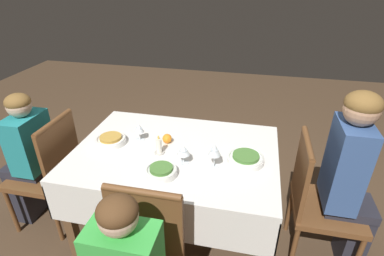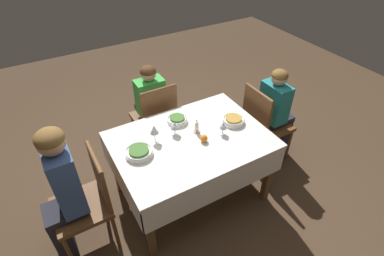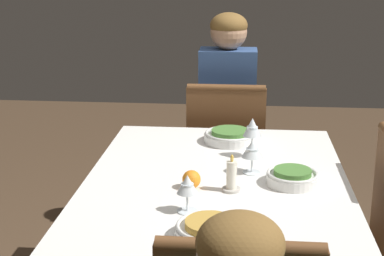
% 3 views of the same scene
% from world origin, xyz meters
% --- Properties ---
extents(dining_table, '(1.34, 0.96, 0.73)m').
position_xyz_m(dining_table, '(0.00, 0.00, 0.64)').
color(dining_table, white).
rests_on(dining_table, ground_plane).
extents(chair_east, '(0.43, 0.43, 0.91)m').
position_xyz_m(chair_east, '(0.94, -0.01, 0.50)').
color(chair_east, brown).
rests_on(chair_east, ground_plane).
extents(person_adult_denim, '(0.34, 0.30, 1.24)m').
position_xyz_m(person_adult_denim, '(1.09, -0.01, 0.70)').
color(person_adult_denim, '#282833').
rests_on(person_adult_denim, ground_plane).
extents(bowl_east, '(0.23, 0.23, 0.06)m').
position_xyz_m(bowl_east, '(0.46, -0.04, 0.76)').
color(bowl_east, white).
rests_on(bowl_east, dining_table).
extents(wine_glass_east, '(0.08, 0.08, 0.16)m').
position_xyz_m(wine_glass_east, '(0.28, -0.13, 0.85)').
color(wine_glass_east, white).
rests_on(wine_glass_east, dining_table).
extents(bowl_west, '(0.21, 0.21, 0.06)m').
position_xyz_m(bowl_west, '(-0.46, -0.01, 0.76)').
color(bowl_west, white).
rests_on(bowl_west, dining_table).
extents(wine_glass_west, '(0.07, 0.07, 0.13)m').
position_xyz_m(wine_glass_west, '(-0.28, 0.08, 0.82)').
color(wine_glass_west, white).
rests_on(wine_glass_west, dining_table).
extents(bowl_south, '(0.19, 0.19, 0.06)m').
position_xyz_m(bowl_south, '(-0.01, -0.27, 0.76)').
color(bowl_south, white).
rests_on(bowl_south, dining_table).
extents(wine_glass_south, '(0.08, 0.08, 0.13)m').
position_xyz_m(wine_glass_south, '(0.09, -0.13, 0.82)').
color(wine_glass_south, white).
rests_on(wine_glass_south, dining_table).
extents(candle_centerpiece, '(0.07, 0.07, 0.13)m').
position_xyz_m(candle_centerpiece, '(-0.09, -0.06, 0.78)').
color(candle_centerpiece, beige).
rests_on(candle_centerpiece, dining_table).
extents(orange_fruit, '(0.07, 0.07, 0.07)m').
position_xyz_m(orange_fruit, '(-0.08, 0.08, 0.76)').
color(orange_fruit, orange).
rests_on(orange_fruit, dining_table).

